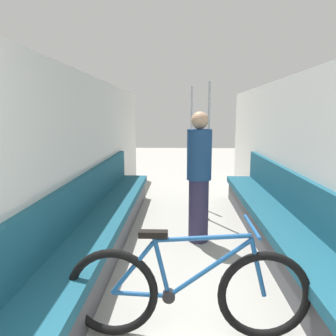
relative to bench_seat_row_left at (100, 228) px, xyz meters
The scene contains 8 objects.
wall_left 0.79m from the bench_seat_row_left, behind, with size 0.10×9.40×2.06m, color silver.
wall_right 2.46m from the bench_seat_row_left, ahead, with size 0.10×9.40×2.06m, color silver.
bench_seat_row_left is the anchor object (origin of this frame).
bench_seat_row_right 2.08m from the bench_seat_row_left, ahead, with size 0.50×5.06×0.90m.
bicycle 1.73m from the bench_seat_row_left, 55.77° to the right, with size 1.72×0.46×0.84m.
grab_pole_near 1.95m from the bench_seat_row_left, 43.15° to the left, with size 0.08×0.08×2.04m.
grab_pole_far 2.48m from the bench_seat_row_left, 62.36° to the left, with size 0.08×0.08×2.04m.
passenger_standing 1.33m from the bench_seat_row_left, 18.69° to the left, with size 0.30×0.30×1.61m.
Camera 1 is at (-0.12, -0.47, 1.58)m, focal length 35.00 mm.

